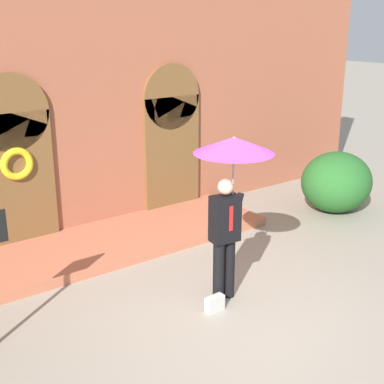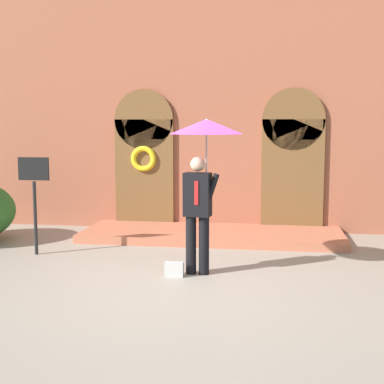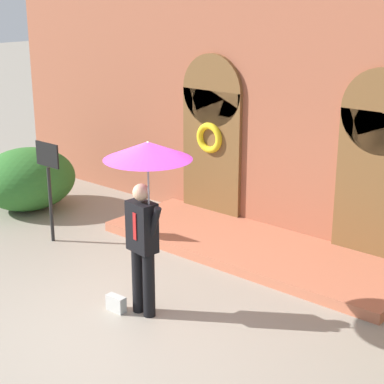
{
  "view_description": "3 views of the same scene",
  "coord_description": "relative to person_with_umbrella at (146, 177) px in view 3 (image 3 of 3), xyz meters",
  "views": [
    {
      "loc": [
        -4.42,
        -4.83,
        3.85
      ],
      "look_at": [
        0.35,
        1.56,
        1.27
      ],
      "focal_mm": 50.0,
      "sensor_mm": 36.0,
      "label": 1
    },
    {
      "loc": [
        1.2,
        -7.49,
        2.26
      ],
      "look_at": [
        -0.12,
        1.16,
        1.18
      ],
      "focal_mm": 50.0,
      "sensor_mm": 36.0,
      "label": 2
    },
    {
      "loc": [
        5.53,
        -4.96,
        4.12
      ],
      "look_at": [
        -0.32,
        1.87,
        1.26
      ],
      "focal_mm": 60.0,
      "sensor_mm": 36.0,
      "label": 3
    }
  ],
  "objects": [
    {
      "name": "person_with_umbrella",
      "position": [
        0.0,
        0.0,
        0.0
      ],
      "size": [
        1.1,
        1.1,
        2.36
      ],
      "color": "black",
      "rests_on": "ground"
    },
    {
      "name": "ground_plane",
      "position": [
        -0.17,
        -0.43,
        -1.91
      ],
      "size": [
        80.0,
        80.0,
        0.0
      ],
      "primitive_type": "plane",
      "color": "gray"
    },
    {
      "name": "building_facade",
      "position": [
        -0.17,
        3.72,
        0.77
      ],
      "size": [
        14.0,
        2.3,
        5.6
      ],
      "color": "#9E563D",
      "rests_on": "ground"
    },
    {
      "name": "handbag",
      "position": [
        -0.42,
        -0.2,
        -1.8
      ],
      "size": [
        0.28,
        0.13,
        0.22
      ],
      "primitive_type": "cube",
      "rotation": [
        0.0,
        0.0,
        0.03
      ],
      "color": "#B7B7B2",
      "rests_on": "ground"
    },
    {
      "name": "shrub_left",
      "position": [
        -4.84,
        1.6,
        -1.32
      ],
      "size": [
        1.73,
        1.9,
        1.19
      ],
      "primitive_type": "ellipsoid",
      "color": "#2D6B28",
      "rests_on": "ground"
    },
    {
      "name": "sign_post",
      "position": [
        -3.1,
        0.82,
        -0.75
      ],
      "size": [
        0.56,
        0.06,
        1.72
      ],
      "color": "black",
      "rests_on": "ground"
    }
  ]
}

